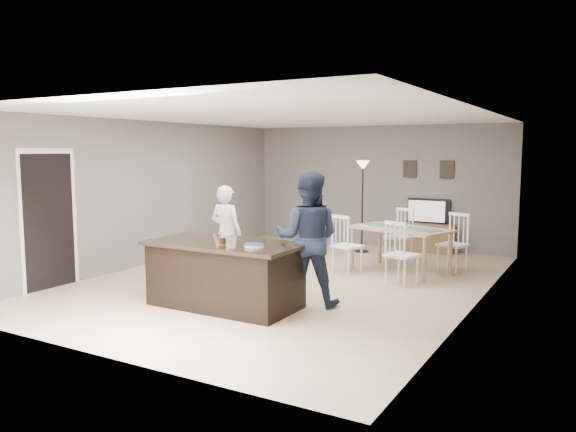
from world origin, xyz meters
The scene contains 14 objects.
floor centered at (0.00, 0.00, 0.00)m, with size 8.00×8.00×0.00m, color tan.
room_shell centered at (0.00, 0.00, 1.68)m, with size 8.00×8.00×8.00m.
kitchen_island centered at (0.00, -1.80, 0.45)m, with size 2.15×1.10×0.90m.
tv_console centered at (1.20, 3.77, 0.30)m, with size 1.20×0.40×0.60m, color brown.
television centered at (1.20, 3.84, 0.86)m, with size 0.91×0.12×0.53m, color black.
tv_screen_glow centered at (1.20, 3.76, 0.87)m, with size 0.78×0.78×0.00m, color orange.
picture_frames centered at (1.15, 3.98, 1.75)m, with size 1.10×0.02×0.38m.
doorway centered at (-2.99, -2.30, 1.26)m, with size 0.00×2.10×2.65m.
woman centered at (-0.95, -0.46, 0.79)m, with size 0.58×0.38×1.58m, color silver.
man centered at (0.95, -1.16, 0.94)m, with size 0.91×0.71×1.88m, color #1B243B.
birthday_cake centered at (0.09, -1.98, 0.95)m, with size 0.14×0.14×0.21m.
plate_stack centered at (0.57, -1.94, 0.92)m, with size 0.27×0.27×0.04m.
dining_table centered at (1.38, 1.52, 0.66)m, with size 2.13×2.32×1.04m.
floor_lamp centered at (0.02, 3.07, 1.50)m, with size 0.29×0.29×1.94m.
Camera 1 is at (4.52, -7.95, 2.14)m, focal length 35.00 mm.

